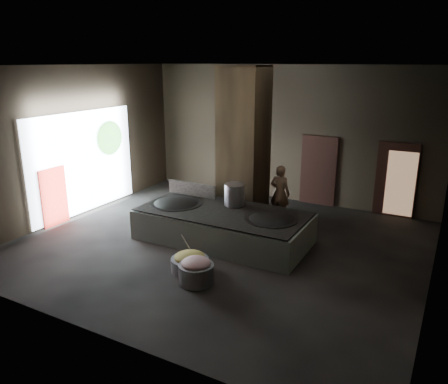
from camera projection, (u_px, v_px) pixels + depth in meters
The scene contains 28 objects.
floor at pixel (221, 245), 11.48m from camera, with size 10.00×9.00×0.10m, color black.
ceiling at pixel (220, 63), 10.15m from camera, with size 10.00×9.00×0.10m, color black.
back_wall at pixel (287, 134), 14.64m from camera, with size 10.00×0.10×4.50m, color black.
front_wall at pixel (83, 214), 6.99m from camera, with size 10.00×0.10×4.50m, color black.
left_wall at pixel (74, 142), 13.14m from camera, with size 0.10×9.00×4.50m, color black.
right_wall at pixel (447, 187), 8.49m from camera, with size 0.10×9.00×4.50m, color black.
pillar at pixel (244, 146), 12.55m from camera, with size 1.20×1.20×4.50m, color black.
hearth_platform at pixel (223, 227), 11.57m from camera, with size 4.49×2.15×0.78m, color #ACBFAE.
platform_cap at pixel (223, 211), 11.44m from camera, with size 4.39×2.11×0.03m, color black.
wok_left at pixel (176, 206), 12.09m from camera, with size 1.41×1.41×0.39m, color black.
wok_left_rim at pixel (176, 203), 12.07m from camera, with size 1.44×1.44×0.05m, color black.
wok_right at pixel (271, 222), 10.88m from camera, with size 1.32×1.32×0.37m, color black.
wok_right_rim at pixel (271, 219), 10.86m from camera, with size 1.35×1.35×0.05m, color black.
stock_pot at pixel (234, 195), 11.79m from camera, with size 0.55×0.55×0.59m, color #999BA1.
splash_guard at pixel (192, 189), 12.68m from camera, with size 1.56×0.06×0.39m, color black.
cook at pixel (280, 193), 12.92m from camera, with size 0.61×0.40×1.68m, color brown.
veg_basin at pixel (190, 265), 9.92m from camera, with size 0.86×0.86×0.32m, color slate.
veg_fill at pixel (190, 257), 9.86m from camera, with size 0.71×0.71×0.22m, color olive.
ladle at pixel (188, 245), 10.00m from camera, with size 0.03×0.03×0.68m, color #999BA1.
meat_basin at pixel (196, 273), 9.40m from camera, with size 0.77×0.77×0.42m, color slate.
meat_fill at pixel (196, 263), 9.33m from camera, with size 0.64×0.64×0.24m, color #A4626B.
doorway_near at pixel (318, 172), 14.33m from camera, with size 1.18×0.08×2.38m, color black.
doorway_near_glow at pixel (323, 173), 14.43m from camera, with size 0.80×0.04×1.90m, color #8C6647.
doorway_far at pixel (396, 181), 13.23m from camera, with size 1.18×0.08×2.38m, color black.
doorway_far_glow at pixel (400, 184), 13.13m from camera, with size 0.83×0.04×1.97m, color #8C6647.
left_opening at pixel (84, 162), 13.45m from camera, with size 0.04×4.20×3.10m, color white.
pavilion_sliver at pixel (54, 197), 12.54m from camera, with size 0.05×0.90×1.70m, color maroon.
tree_silhouette at pixel (110, 138), 14.15m from camera, with size 0.28×1.10×1.10m, color #194714.
Camera 1 is at (5.16, -9.25, 4.60)m, focal length 35.00 mm.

